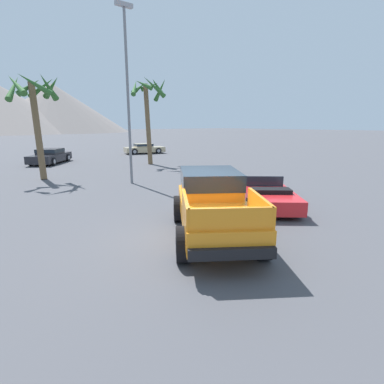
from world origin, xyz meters
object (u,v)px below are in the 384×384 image
red_convertible_car (266,195)px  palm_tree_leaning (148,100)px  parked_car_dark (50,156)px  palm_tree_tall (35,101)px  street_lamp_post (127,82)px  parked_car_tan (144,148)px  orange_pickup_truck (212,199)px

red_convertible_car → palm_tree_leaning: (2.97, 13.81, 4.56)m
red_convertible_car → parked_car_dark: 19.66m
red_convertible_car → palm_tree_tall: size_ratio=0.75×
red_convertible_car → street_lamp_post: 9.16m
street_lamp_post → palm_tree_leaning: bearing=51.7°
red_convertible_car → palm_tree_tall: palm_tree_tall is taller
street_lamp_post → palm_tree_leaning: (4.99, 6.31, -0.28)m
parked_car_dark → palm_tree_tall: size_ratio=0.78×
parked_car_tan → street_lamp_post: 17.64m
red_convertible_car → parked_car_tan: (7.07, 21.87, 0.14)m
orange_pickup_truck → street_lamp_post: (1.76, 8.42, 4.25)m
red_convertible_car → orange_pickup_truck: bearing=-125.6°
palm_tree_tall → palm_tree_leaning: size_ratio=0.89×
parked_car_dark → street_lamp_post: size_ratio=0.51×
parked_car_tan → palm_tree_tall: 16.51m
red_convertible_car → parked_car_tan: bearing=112.9°
orange_pickup_truck → red_convertible_car: bearing=48.1°
parked_car_dark → palm_tree_tall: (-2.29, -7.48, 3.84)m
street_lamp_post → parked_car_tan: bearing=57.7°
parked_car_dark → red_convertible_car: bearing=138.5°
orange_pickup_truck → parked_car_tan: bearing=99.1°
parked_car_tan → palm_tree_tall: (-12.57, -9.96, 3.89)m
street_lamp_post → palm_tree_tall: size_ratio=1.51×
parked_car_dark → street_lamp_post: 12.82m
orange_pickup_truck → parked_car_dark: (0.57, 20.31, -0.41)m
red_convertible_car → parked_car_tan: 22.99m
street_lamp_post → palm_tree_leaning: size_ratio=1.34×
orange_pickup_truck → street_lamp_post: size_ratio=0.59×
street_lamp_post → palm_tree_tall: bearing=128.4°
orange_pickup_truck → palm_tree_leaning: (6.75, 14.73, 3.97)m
orange_pickup_truck → parked_car_dark: 20.32m
palm_tree_leaning → red_convertible_car: bearing=-102.1°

